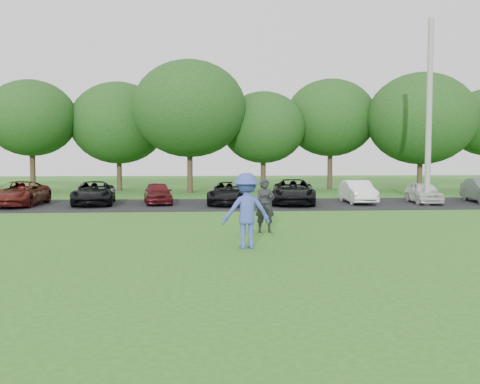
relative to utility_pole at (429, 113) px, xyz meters
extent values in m
plane|color=#256D1F|center=(-9.78, -11.76, -4.52)|extent=(100.00, 100.00, 0.00)
cube|color=black|center=(-9.78, 1.24, -4.50)|extent=(32.00, 6.50, 0.03)
cylinder|color=gray|center=(0.00, 0.00, 0.00)|extent=(0.28, 0.28, 9.03)
imported|color=#3B4CA6|center=(-9.82, -11.22, -3.51)|extent=(1.40, 0.94, 2.01)
cylinder|color=white|center=(-9.61, -11.30, -2.29)|extent=(0.27, 0.27, 0.09)
imported|color=black|center=(-8.98, -8.38, -3.65)|extent=(0.65, 0.45, 1.73)
cube|color=black|center=(-8.80, -8.56, -3.40)|extent=(0.15, 0.11, 0.10)
imported|color=#4F1411|center=(-19.81, 1.07, -3.89)|extent=(2.08, 4.32, 1.19)
imported|color=black|center=(-16.33, 1.42, -3.91)|extent=(2.37, 4.35, 1.16)
imported|color=#511116|center=(-13.21, 1.63, -3.94)|extent=(1.77, 3.40, 1.10)
imported|color=black|center=(-9.67, 1.05, -3.93)|extent=(2.38, 4.25, 1.12)
imported|color=black|center=(-6.45, 0.99, -3.86)|extent=(2.73, 4.75, 1.25)
imported|color=white|center=(-3.07, 1.33, -3.91)|extent=(1.28, 3.53, 1.15)
imported|color=silver|center=(0.28, 1.06, -3.94)|extent=(1.65, 3.34, 1.10)
cylinder|color=#38281C|center=(-22.28, 11.24, -3.17)|extent=(0.36, 0.36, 2.70)
ellipsoid|color=#214C19|center=(-22.28, 11.24, 0.41)|extent=(5.94, 5.94, 5.05)
cylinder|color=#38281C|center=(-16.78, 12.64, -3.42)|extent=(0.36, 0.36, 2.20)
ellipsoid|color=#214C19|center=(-16.78, 12.64, 0.19)|extent=(6.68, 6.68, 5.68)
cylinder|color=#38281C|center=(-11.78, 9.84, -3.17)|extent=(0.36, 0.36, 2.70)
ellipsoid|color=#214C19|center=(-11.78, 9.84, 0.97)|extent=(7.42, 7.42, 6.31)
cylinder|color=#38281C|center=(-6.78, 11.24, -3.42)|extent=(0.36, 0.36, 2.20)
ellipsoid|color=#214C19|center=(-6.78, 11.24, -0.16)|extent=(5.76, 5.76, 4.90)
cylinder|color=#38281C|center=(-1.78, 12.64, -3.17)|extent=(0.36, 0.36, 2.70)
ellipsoid|color=#214C19|center=(-1.78, 12.64, 0.62)|extent=(6.50, 6.50, 5.53)
cylinder|color=#38281C|center=(3.72, 9.84, -3.42)|extent=(0.36, 0.36, 2.20)
ellipsoid|color=#214C19|center=(3.72, 9.84, 0.40)|extent=(7.24, 7.24, 6.15)
camera|label=1|loc=(-11.00, -25.34, -2.02)|focal=40.00mm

